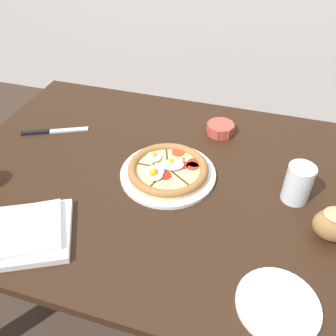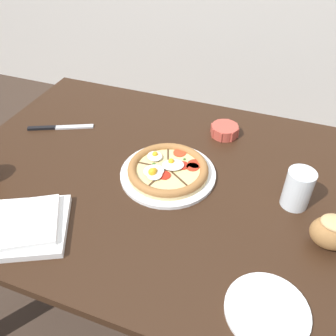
% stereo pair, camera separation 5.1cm
% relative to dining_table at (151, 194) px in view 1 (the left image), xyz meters
% --- Properties ---
extents(ground_plane, '(12.00, 12.00, 0.00)m').
position_rel_dining_table_xyz_m(ground_plane, '(0.00, 0.00, -0.64)').
color(ground_plane, '#3D2D23').
extents(dining_table, '(1.27, 0.97, 0.73)m').
position_rel_dining_table_xyz_m(dining_table, '(0.00, 0.00, 0.00)').
color(dining_table, '#331E11').
rests_on(dining_table, ground_plane).
extents(pizza, '(0.30, 0.30, 0.06)m').
position_rel_dining_table_xyz_m(pizza, '(0.06, 0.01, 0.11)').
color(pizza, white).
rests_on(pizza, dining_table).
extents(ramekin_bowl, '(0.10, 0.10, 0.04)m').
position_rel_dining_table_xyz_m(ramekin_bowl, '(0.17, 0.29, 0.11)').
color(ramekin_bowl, '#C64C3D').
rests_on(ramekin_bowl, dining_table).
extents(napkin_folded, '(0.31, 0.29, 0.04)m').
position_rel_dining_table_xyz_m(napkin_folded, '(-0.23, -0.34, 0.11)').
color(napkin_folded, white).
rests_on(napkin_folded, dining_table).
extents(bread_piece_near, '(0.11, 0.08, 0.10)m').
position_rel_dining_table_xyz_m(bread_piece_near, '(0.54, -0.10, 0.14)').
color(bread_piece_near, '#A3703D').
rests_on(bread_piece_near, dining_table).
extents(knife_main, '(0.23, 0.12, 0.01)m').
position_rel_dining_table_xyz_m(knife_main, '(-0.41, 0.12, 0.10)').
color(knife_main, silver).
rests_on(knife_main, dining_table).
extents(water_glass, '(0.08, 0.08, 0.12)m').
position_rel_dining_table_xyz_m(water_glass, '(0.45, 0.02, 0.15)').
color(water_glass, white).
rests_on(water_glass, dining_table).
extents(side_saucer, '(0.19, 0.19, 0.01)m').
position_rel_dining_table_xyz_m(side_saucer, '(0.42, -0.34, 0.10)').
color(side_saucer, white).
rests_on(side_saucer, dining_table).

